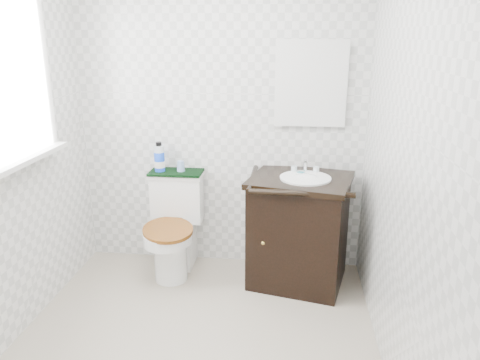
% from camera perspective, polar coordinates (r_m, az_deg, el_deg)
% --- Properties ---
extents(floor, '(2.40, 2.40, 0.00)m').
position_cam_1_polar(floor, '(2.96, -5.82, -19.96)').
color(floor, '#A39883').
rests_on(floor, ground).
extents(wall_back, '(2.40, 0.00, 2.40)m').
position_cam_1_polar(wall_back, '(3.59, -2.41, 7.82)').
color(wall_back, silver).
rests_on(wall_back, ground).
extents(wall_front, '(2.40, 0.00, 2.40)m').
position_cam_1_polar(wall_front, '(1.36, -18.04, -9.28)').
color(wall_front, silver).
rests_on(wall_front, ground).
extents(wall_right, '(0.00, 2.40, 2.40)m').
position_cam_1_polar(wall_right, '(2.44, 19.43, 2.31)').
color(wall_right, silver).
rests_on(wall_right, ground).
extents(window, '(0.02, 0.70, 0.90)m').
position_cam_1_polar(window, '(3.03, -26.35, 11.01)').
color(window, white).
rests_on(window, wall_left).
extents(mirror, '(0.50, 0.02, 0.60)m').
position_cam_1_polar(mirror, '(3.49, 8.63, 11.52)').
color(mirror, silver).
rests_on(mirror, wall_back).
extents(toilet, '(0.47, 0.66, 0.76)m').
position_cam_1_polar(toilet, '(3.68, -7.98, -6.10)').
color(toilet, white).
rests_on(toilet, floor).
extents(vanity, '(0.81, 0.73, 0.92)m').
position_cam_1_polar(vanity, '(3.48, 7.23, -5.81)').
color(vanity, black).
rests_on(vanity, floor).
extents(trash_bin, '(0.21, 0.18, 0.28)m').
position_cam_1_polar(trash_bin, '(3.78, 3.12, -8.56)').
color(trash_bin, silver).
rests_on(trash_bin, floor).
extents(towel, '(0.40, 0.22, 0.02)m').
position_cam_1_polar(towel, '(3.65, -7.80, 0.94)').
color(towel, black).
rests_on(towel, toilet).
extents(mouthwash_bottle, '(0.08, 0.08, 0.23)m').
position_cam_1_polar(mouthwash_bottle, '(3.64, -9.80, 2.68)').
color(mouthwash_bottle, blue).
rests_on(mouthwash_bottle, towel).
extents(cup, '(0.06, 0.06, 0.08)m').
position_cam_1_polar(cup, '(3.63, -7.23, 1.70)').
color(cup, '#7D9BCC').
rests_on(cup, towel).
extents(soap_bar, '(0.07, 0.05, 0.02)m').
position_cam_1_polar(soap_bar, '(3.43, 7.43, 0.91)').
color(soap_bar, '#186976').
rests_on(soap_bar, vanity).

